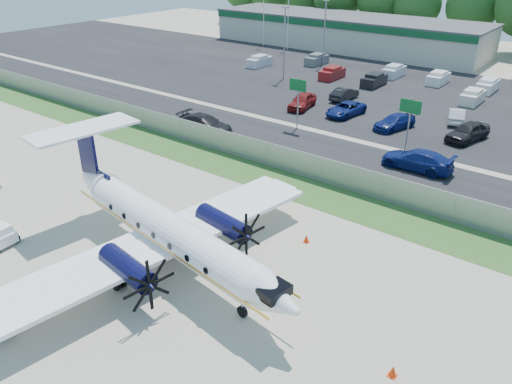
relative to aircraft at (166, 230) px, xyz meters
The scene contains 26 objects.
ground 2.65m from the aircraft, 30.04° to the left, with size 170.00×170.00×0.00m, color #AFA994.
grass_verge 12.89m from the aircraft, 85.07° to the left, with size 170.00×4.00×0.02m, color #2D561E.
access_road 19.80m from the aircraft, 86.83° to the left, with size 170.00×8.00×0.02m, color black.
parking_lot 40.71m from the aircraft, 88.46° to the left, with size 170.00×32.00×0.02m, color black.
perimeter_fence 14.73m from the aircraft, 85.74° to the left, with size 120.00×0.06×1.99m.
building_west 66.67m from the aircraft, 110.10° to the left, with size 46.40×12.40×5.24m.
sign_left 24.56m from the aircraft, 106.36° to the left, with size 1.80×0.26×5.00m.
sign_mid 23.92m from the aircraft, 80.14° to the left, with size 1.80×0.26×5.00m.
flagpole_west 65.72m from the aircraft, 122.05° to the left, with size 1.06×0.12×10.00m.
flagpole_east 63.21m from the aircraft, 118.21° to the left, with size 1.06×0.12×10.00m.
light_pole_nw 43.11m from the aircraft, 116.08° to the left, with size 0.90×0.35×9.09m.
light_pole_sw 52.26m from the aircraft, 111.25° to the left, with size 0.90×0.35×9.09m.
tree_line 74.67m from the aircraft, 89.16° to the left, with size 112.00×6.00×14.00m, color #1D4D16, non-canonical shape.
aircraft is the anchor object (origin of this frame).
baggage_cart_far 2.29m from the aircraft, 154.17° to the left, with size 1.97×1.52×0.91m.
cone_nose 13.53m from the aircraft, ahead, with size 0.39×0.39×0.55m.
cone_starboard_wing 8.58m from the aircraft, 54.22° to the left, with size 0.36×0.36×0.51m.
road_car_west 21.81m from the aircraft, 127.32° to the left, with size 2.37×5.83×1.69m, color black.
road_car_mid 22.24m from the aircraft, 74.14° to the left, with size 2.29×5.62×1.63m, color navy.
parked_car_a 31.14m from the aircraft, 108.86° to the left, with size 1.93×4.79×1.63m, color maroon.
parked_car_b 30.52m from the aircraft, 99.57° to the left, with size 2.30×4.98×1.38m, color navy.
parked_car_c 29.33m from the aircraft, 88.68° to the left, with size 1.94×4.76×1.38m, color navy.
parked_car_d 31.23m from the aircraft, 76.52° to the left, with size 2.01×4.99×1.70m, color black.
parked_car_f 35.92m from the aircraft, 102.76° to the left, with size 1.52×4.36×1.44m, color black.
parked_car_g 35.30m from the aircraft, 82.19° to the left, with size 1.49×4.28×1.41m, color silver.
far_parking_rows 45.70m from the aircraft, 88.63° to the left, with size 56.00×10.00×1.60m, color gray, non-canonical shape.
Camera 1 is at (17.02, -16.16, 16.47)m, focal length 35.00 mm.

